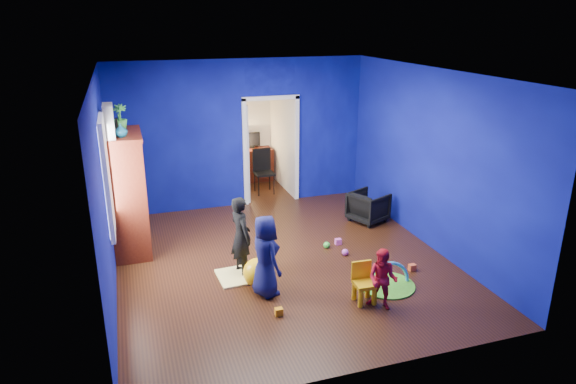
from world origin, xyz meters
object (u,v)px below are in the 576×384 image
object	(u,v)px
hopper_ball	(258,272)
folding_chair	(264,172)
armchair	(368,207)
child_navy	(265,256)
kid_chair	(365,285)
child_black	(241,236)
play_mat	(387,285)
vase	(121,130)
toddler_red	(383,279)
crt_tv	(130,191)
tv_armoire	(128,193)
study_desk	(253,165)

from	to	relation	value
hopper_ball	folding_chair	world-z (taller)	folding_chair
armchair	child_navy	world-z (taller)	child_navy
child_navy	kid_chair	distance (m)	1.39
child_black	play_mat	size ratio (longest dim) A/B	1.51
vase	hopper_ball	size ratio (longest dim) A/B	0.48
armchair	child_navy	distance (m)	3.23
armchair	vase	bearing A→B (deg)	69.03
toddler_red	crt_tv	size ratio (longest dim) A/B	1.19
toddler_red	vase	world-z (taller)	vase
toddler_red	vase	xyz separation A→B (m)	(-3.04, 2.56, 1.64)
child_navy	tv_armoire	xyz separation A→B (m)	(-1.70, 2.04, 0.41)
armchair	vase	xyz separation A→B (m)	(-4.23, -0.24, 1.77)
vase	tv_armoire	world-z (taller)	vase
child_navy	play_mat	bearing A→B (deg)	-115.41
study_desk	hopper_ball	bearing A→B (deg)	-103.60
crt_tv	tv_armoire	bearing A→B (deg)	180.00
child_black	tv_armoire	bearing A→B (deg)	33.82
toddler_red	kid_chair	xyz separation A→B (m)	(-0.15, 0.20, -0.17)
child_black	vase	size ratio (longest dim) A/B	6.14
play_mat	kid_chair	bearing A→B (deg)	-149.77
armchair	child_black	size ratio (longest dim) A/B	0.52
child_black	hopper_ball	world-z (taller)	child_black
tv_armoire	play_mat	distance (m)	4.25
folding_chair	study_desk	bearing A→B (deg)	90.00
armchair	crt_tv	distance (m)	4.26
child_navy	folding_chair	bearing A→B (deg)	-29.67
crt_tv	folding_chair	world-z (taller)	crt_tv
toddler_red	hopper_ball	xyz separation A→B (m)	(-1.40, 1.07, -0.21)
vase	study_desk	size ratio (longest dim) A/B	0.22
armchair	vase	world-z (taller)	vase
child_navy	hopper_ball	xyz separation A→B (m)	(-0.05, 0.25, -0.37)
child_black	tv_armoire	world-z (taller)	tv_armoire
tv_armoire	kid_chair	xyz separation A→B (m)	(2.89, -2.66, -0.73)
child_navy	vase	xyz separation A→B (m)	(-1.70, 1.74, 1.48)
tv_armoire	child_navy	bearing A→B (deg)	-50.24
hopper_ball	play_mat	xyz separation A→B (m)	(1.75, -0.58, -0.20)
vase	play_mat	size ratio (longest dim) A/B	0.25
study_desk	folding_chair	distance (m)	0.96
tv_armoire	toddler_red	bearing A→B (deg)	-43.19
crt_tv	study_desk	bearing A→B (deg)	47.76
crt_tv	play_mat	size ratio (longest dim) A/B	0.88
child_black	hopper_ball	bearing A→B (deg)	-178.16
child_navy	study_desk	bearing A→B (deg)	-26.91
child_black	toddler_red	bearing A→B (deg)	-149.12
child_navy	kid_chair	bearing A→B (deg)	-131.83
armchair	hopper_ball	world-z (taller)	armchair
armchair	toddler_red	world-z (taller)	toddler_red
toddler_red	tv_armoire	xyz separation A→B (m)	(-3.04, 2.86, 0.56)
crt_tv	study_desk	distance (m)	4.19
armchair	kid_chair	size ratio (longest dim) A/B	1.25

